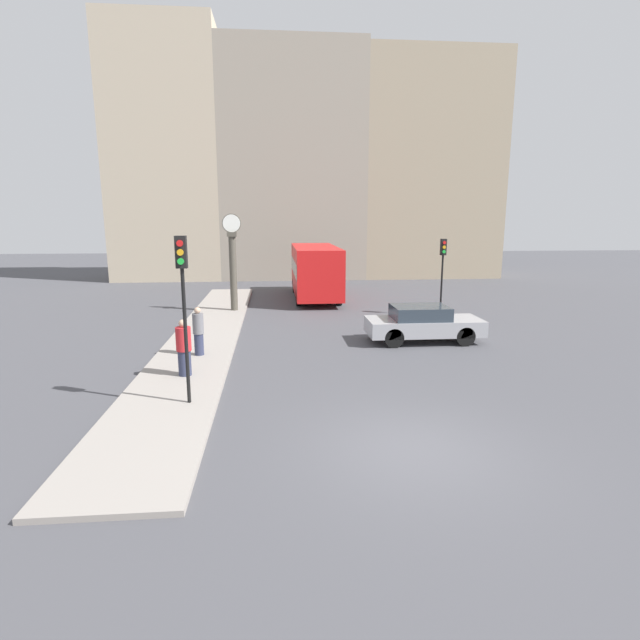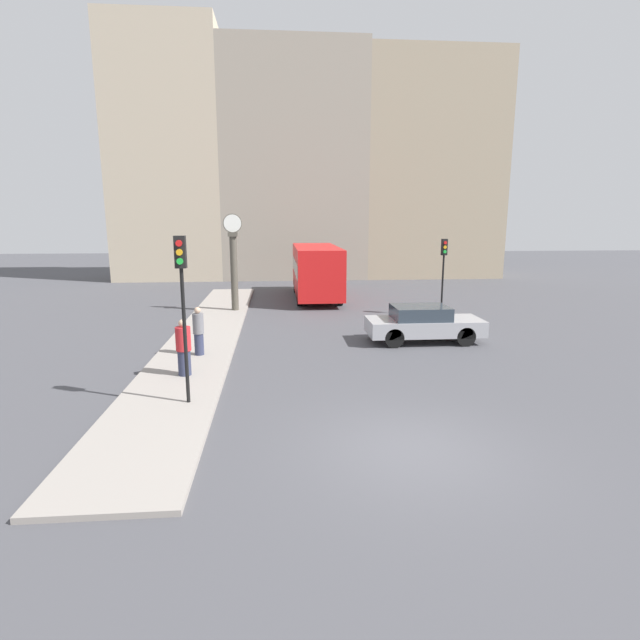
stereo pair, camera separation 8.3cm
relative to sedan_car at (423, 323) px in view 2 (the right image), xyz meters
The scene contains 10 objects.
ground_plane 9.30m from the sedan_car, 107.67° to the right, with size 120.00×120.00×0.00m, color #47474C.
sidewalk_corner 8.55m from the sedan_car, 168.32° to the left, with size 2.58×25.13×0.12m, color gray.
building_row 23.31m from the sedan_car, 98.13° to the left, with size 29.58×5.00×18.43m.
sedan_car is the anchor object (origin of this frame).
bus_distant 11.31m from the sedan_car, 106.73° to the left, with size 2.48×8.00×3.03m.
traffic_light_near 10.10m from the sedan_car, 142.08° to the right, with size 0.26×0.24×4.12m.
traffic_light_far 5.72m from the sedan_car, 64.44° to the left, with size 0.26×0.24×3.68m.
street_clock 10.34m from the sedan_car, 138.35° to the left, with size 0.91×0.45×4.73m.
pedestrian_red_top 9.07m from the sedan_car, 155.30° to the right, with size 0.44×0.44×1.66m.
pedestrian_grey_jacket 8.30m from the sedan_car, 169.08° to the right, with size 0.36×0.36×1.63m.
Camera 2 is at (-2.65, -9.26, 4.64)m, focal length 28.00 mm.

